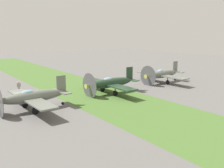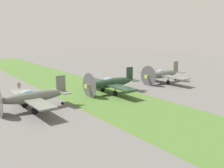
{
  "view_description": "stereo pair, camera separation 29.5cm",
  "coord_description": "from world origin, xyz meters",
  "views": [
    {
      "loc": [
        -30.25,
        9.46,
        8.76
      ],
      "look_at": [
        -0.96,
        -12.03,
        1.4
      ],
      "focal_mm": 41.12,
      "sensor_mm": 36.0,
      "label": 1
    },
    {
      "loc": [
        -30.43,
        9.22,
        8.76
      ],
      "look_at": [
        -0.96,
        -12.03,
        1.4
      ],
      "focal_mm": 41.12,
      "sensor_mm": 36.0,
      "label": 2
    }
  ],
  "objects": [
    {
      "name": "ground_plane",
      "position": [
        0.0,
        0.0,
        0.0
      ],
      "size": [
        160.0,
        160.0,
        0.0
      ],
      "primitive_type": "plane",
      "color": "#605E5B"
    },
    {
      "name": "grass_verge",
      "position": [
        0.0,
        -9.97,
        0.0
      ],
      "size": [
        120.0,
        11.0,
        0.01
      ],
      "primitive_type": "cube",
      "color": "#476B2D",
      "rests_on": "ground"
    },
    {
      "name": "airplane_lead",
      "position": [
        -2.28,
        0.1,
        1.6
      ],
      "size": [
        10.67,
        8.47,
        3.82
      ],
      "rotation": [
        0.0,
        0.0,
        0.03
      ],
      "color": "slate",
      "rests_on": "ground"
    },
    {
      "name": "airplane_wingman",
      "position": [
        -0.86,
        -11.86,
        1.58
      ],
      "size": [
        10.49,
        8.35,
        3.76
      ],
      "rotation": [
        0.0,
        0.0,
        0.01
      ],
      "color": "#233D28",
      "rests_on": "ground"
    },
    {
      "name": "airplane_trail",
      "position": [
        0.25,
        -23.82,
        1.57
      ],
      "size": [
        10.48,
        8.31,
        3.74
      ],
      "rotation": [
        0.0,
        0.0,
        0.04
      ],
      "color": "slate",
      "rests_on": "ground"
    },
    {
      "name": "ground_crew_chief",
      "position": [
        7.42,
        -1.22,
        0.91
      ],
      "size": [
        0.38,
        0.61,
        1.73
      ],
      "rotation": [
        0.0,
        0.0,
        1.88
      ],
      "color": "#9E998E",
      "rests_on": "ground"
    },
    {
      "name": "runway_marker_cone",
      "position": [
        4.0,
        -4.02,
        0.22
      ],
      "size": [
        0.36,
        0.36,
        0.44
      ],
      "primitive_type": "cone",
      "color": "orange",
      "rests_on": "ground"
    }
  ]
}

